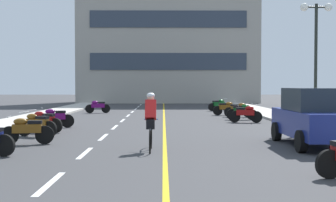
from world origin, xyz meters
The scene contains 29 objects.
ground_plane centered at (0.00, 21.00, 0.00)m, with size 140.00×140.00×0.00m, color #38383A.
curb_left centered at (-7.20, 24.00, 0.06)m, with size 2.40×72.00×0.12m, color #B7B2A8.
curb_right centered at (7.20, 24.00, 0.06)m, with size 2.40×72.00×0.12m, color #B7B2A8.
lane_dash_1 centered at (-2.00, 6.00, 0.00)m, with size 0.14×2.20×0.01m, color silver.
lane_dash_2 centered at (-2.00, 10.00, 0.00)m, with size 0.14×2.20×0.01m, color silver.
lane_dash_3 centered at (-2.00, 14.00, 0.00)m, with size 0.14×2.20×0.01m, color silver.
lane_dash_4 centered at (-2.00, 18.00, 0.00)m, with size 0.14×2.20×0.01m, color silver.
lane_dash_5 centered at (-2.00, 22.00, 0.00)m, with size 0.14×2.20×0.01m, color silver.
lane_dash_6 centered at (-2.00, 26.00, 0.00)m, with size 0.14×2.20×0.01m, color silver.
lane_dash_7 centered at (-2.00, 30.00, 0.00)m, with size 0.14×2.20×0.01m, color silver.
lane_dash_8 centered at (-2.00, 34.00, 0.00)m, with size 0.14×2.20×0.01m, color silver.
lane_dash_9 centered at (-2.00, 38.00, 0.00)m, with size 0.14×2.20×0.01m, color silver.
lane_dash_10 centered at (-2.00, 42.00, 0.00)m, with size 0.14×2.20×0.01m, color silver.
lane_dash_11 centered at (-2.00, 46.00, 0.00)m, with size 0.14×2.20×0.01m, color silver.
centre_line_yellow centered at (0.25, 24.00, 0.00)m, with size 0.12×66.00×0.01m, color gold.
office_building centered at (0.73, 48.13, 7.28)m, with size 19.31×6.37×14.57m.
street_lamp_mid centered at (7.14, 17.99, 4.11)m, with size 1.46×0.36×5.50m.
parked_car_near centered at (4.95, 11.42, 0.92)m, with size 1.94×4.21×1.82m.
motorcycle_4 centered at (-4.19, 11.90, 0.47)m, with size 1.69×0.60×0.92m.
motorcycle_5 centered at (-4.51, 14.18, 0.47)m, with size 1.63×0.81×0.92m.
motorcycle_6 centered at (-4.63, 15.64, 0.47)m, with size 1.64×0.80×0.92m.
motorcycle_7 centered at (-4.65, 17.66, 0.47)m, with size 1.65×0.78×0.92m.
motorcycle_8 centered at (4.41, 20.51, 0.47)m, with size 1.68×0.64×0.92m.
motorcycle_9 centered at (4.55, 22.42, 0.47)m, with size 1.70×0.60×0.92m.
motorcycle_10 centered at (4.70, 24.44, 0.47)m, with size 1.70×0.60×0.92m.
motorcycle_11 centered at (4.21, 26.27, 0.47)m, with size 1.70×0.60×0.92m.
motorcycle_12 centered at (-4.29, 28.63, 0.47)m, with size 1.66×0.73×0.92m.
motorcycle_13 centered at (4.34, 31.22, 0.47)m, with size 1.64×0.80×0.92m.
cyclist_rider centered at (-0.16, 10.46, 0.89)m, with size 0.42×1.77×1.71m.
Camera 1 is at (0.20, -2.95, 1.91)m, focal length 49.41 mm.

